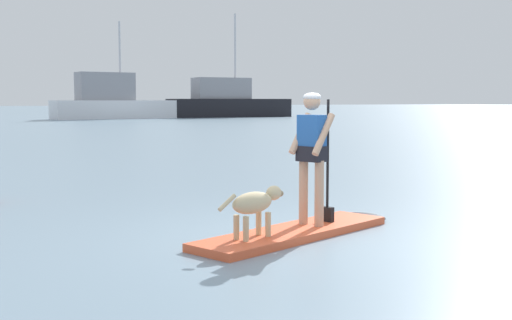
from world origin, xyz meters
The scene contains 6 objects.
ground_plane centered at (0.00, 0.00, 0.00)m, with size 400.00×400.00×0.00m, color gray.
paddleboard centered at (0.22, 0.07, 0.05)m, with size 3.41×1.76×0.10m.
person_paddler centered at (0.35, 0.12, 1.10)m, with size 0.67×0.58×1.73m.
dog centered at (-0.68, -0.23, 0.50)m, with size 1.07×0.44×0.59m.
moored_boat_far_port centered at (13.55, 53.45, 1.58)m, with size 11.65×3.66×8.96m.
moored_boat_center centered at (25.75, 53.97, 1.49)m, with size 12.72×3.88×10.47m.
Camera 1 is at (-4.43, -7.07, 1.73)m, focal length 46.71 mm.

